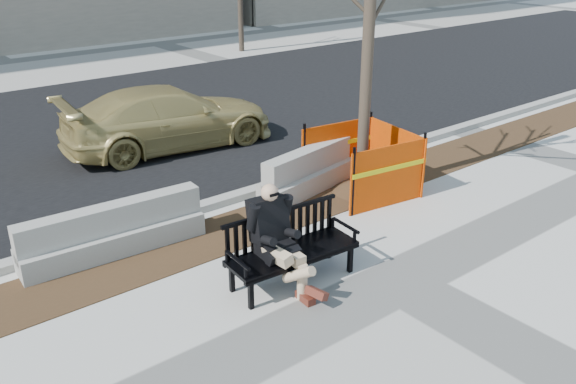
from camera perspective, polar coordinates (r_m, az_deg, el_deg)
name	(u,v)px	position (r m, az deg, el deg)	size (l,w,h in m)	color
ground	(397,281)	(8.32, 10.18, -8.21)	(120.00, 120.00, 0.00)	beige
mulch_strip	(278,215)	(9.97, -0.97, -2.16)	(40.00, 1.20, 0.02)	#47301C
asphalt_street	(118,127)	(15.04, -15.66, 5.90)	(60.00, 10.40, 0.01)	black
curb	(245,194)	(10.65, -4.10, -0.17)	(60.00, 0.25, 0.12)	#9E9B93
bench	(293,281)	(8.19, 0.44, -8.35)	(1.81, 0.65, 0.96)	black
seated_man	(275,285)	(8.10, -1.23, -8.72)	(0.61, 1.02, 1.43)	black
tree_fence	(360,191)	(10.96, 6.82, 0.09)	(2.36, 2.36, 5.90)	#FF4600
sedan	(171,147)	(13.38, -10.88, 4.19)	(1.83, 4.50, 1.31)	tan
jersey_barrier_left	(116,252)	(9.21, -15.86, -5.47)	(2.66, 0.53, 0.76)	#99978F
jersey_barrier_right	(319,185)	(11.17, 2.90, 0.69)	(2.76, 0.55, 0.79)	#9A9790
far_tree_right	(242,51)	(24.15, -4.36, 13.07)	(2.21, 2.21, 5.97)	#3F3328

